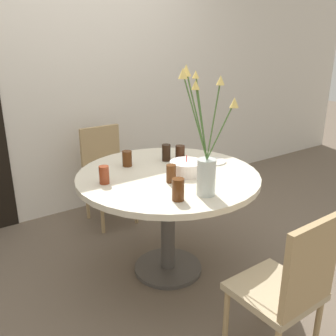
{
  "coord_description": "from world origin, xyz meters",
  "views": [
    {
      "loc": [
        -1.37,
        -1.98,
        1.67
      ],
      "look_at": [
        0.0,
        0.0,
        0.81
      ],
      "focal_mm": 40.0,
      "sensor_mm": 36.0,
      "label": 1
    }
  ],
  "objects_px": {
    "drink_glass_2": "(166,153)",
    "drink_glass_5": "(171,174)",
    "drink_glass_3": "(180,152)",
    "drink_glass_4": "(127,159)",
    "chair_left_flank": "(289,285)",
    "drink_glass_0": "(104,175)",
    "side_plate": "(213,161)",
    "drink_glass_1": "(178,190)",
    "birthday_cake": "(186,168)",
    "flower_vase": "(205,156)",
    "chair_right_flank": "(106,170)"
  },
  "relations": [
    {
      "from": "chair_right_flank",
      "to": "birthday_cake",
      "type": "bearing_deg",
      "value": -84.89
    },
    {
      "from": "chair_right_flank",
      "to": "birthday_cake",
      "type": "height_order",
      "value": "birthday_cake"
    },
    {
      "from": "birthday_cake",
      "to": "flower_vase",
      "type": "bearing_deg",
      "value": -110.41
    },
    {
      "from": "chair_right_flank",
      "to": "drink_glass_5",
      "type": "bearing_deg",
      "value": -93.46
    },
    {
      "from": "drink_glass_1",
      "to": "drink_glass_3",
      "type": "xyz_separation_m",
      "value": [
        0.46,
        0.6,
        -0.01
      ]
    },
    {
      "from": "chair_right_flank",
      "to": "drink_glass_5",
      "type": "relative_size",
      "value": 7.56
    },
    {
      "from": "birthday_cake",
      "to": "drink_glass_2",
      "type": "height_order",
      "value": "birthday_cake"
    },
    {
      "from": "side_plate",
      "to": "drink_glass_3",
      "type": "distance_m",
      "value": 0.26
    },
    {
      "from": "chair_left_flank",
      "to": "drink_glass_1",
      "type": "relative_size",
      "value": 6.67
    },
    {
      "from": "flower_vase",
      "to": "drink_glass_5",
      "type": "distance_m",
      "value": 0.33
    },
    {
      "from": "drink_glass_4",
      "to": "drink_glass_5",
      "type": "xyz_separation_m",
      "value": [
        0.08,
        -0.44,
        0.0
      ]
    },
    {
      "from": "chair_left_flank",
      "to": "drink_glass_1",
      "type": "bearing_deg",
      "value": -71.9
    },
    {
      "from": "drink_glass_1",
      "to": "drink_glass_2",
      "type": "bearing_deg",
      "value": 61.09
    },
    {
      "from": "side_plate",
      "to": "drink_glass_3",
      "type": "xyz_separation_m",
      "value": [
        -0.17,
        0.19,
        0.05
      ]
    },
    {
      "from": "drink_glass_3",
      "to": "drink_glass_0",
      "type": "bearing_deg",
      "value": -169.58
    },
    {
      "from": "flower_vase",
      "to": "drink_glass_5",
      "type": "height_order",
      "value": "flower_vase"
    },
    {
      "from": "drink_glass_1",
      "to": "drink_glass_4",
      "type": "bearing_deg",
      "value": 86.07
    },
    {
      "from": "chair_right_flank",
      "to": "drink_glass_3",
      "type": "relative_size",
      "value": 8.2
    },
    {
      "from": "flower_vase",
      "to": "drink_glass_5",
      "type": "bearing_deg",
      "value": 99.46
    },
    {
      "from": "chair_left_flank",
      "to": "drink_glass_3",
      "type": "bearing_deg",
      "value": -101.84
    },
    {
      "from": "birthday_cake",
      "to": "drink_glass_2",
      "type": "bearing_deg",
      "value": 81.14
    },
    {
      "from": "flower_vase",
      "to": "drink_glass_4",
      "type": "bearing_deg",
      "value": 100.12
    },
    {
      "from": "drink_glass_3",
      "to": "drink_glass_4",
      "type": "bearing_deg",
      "value": 167.86
    },
    {
      "from": "flower_vase",
      "to": "drink_glass_2",
      "type": "xyz_separation_m",
      "value": [
        0.18,
        0.65,
        -0.18
      ]
    },
    {
      "from": "drink_glass_0",
      "to": "drink_glass_2",
      "type": "relative_size",
      "value": 0.92
    },
    {
      "from": "chair_left_flank",
      "to": "birthday_cake",
      "type": "height_order",
      "value": "birthday_cake"
    },
    {
      "from": "chair_left_flank",
      "to": "flower_vase",
      "type": "height_order",
      "value": "flower_vase"
    },
    {
      "from": "chair_left_flank",
      "to": "drink_glass_2",
      "type": "xyz_separation_m",
      "value": [
        0.12,
        1.27,
        0.35
      ]
    },
    {
      "from": "chair_right_flank",
      "to": "birthday_cake",
      "type": "xyz_separation_m",
      "value": [
        0.09,
        -1.11,
        0.33
      ]
    },
    {
      "from": "drink_glass_2",
      "to": "drink_glass_5",
      "type": "xyz_separation_m",
      "value": [
        -0.22,
        -0.38,
        -0.01
      ]
    },
    {
      "from": "chair_right_flank",
      "to": "drink_glass_0",
      "type": "height_order",
      "value": "drink_glass_0"
    },
    {
      "from": "drink_glass_0",
      "to": "drink_glass_1",
      "type": "relative_size",
      "value": 0.88
    },
    {
      "from": "drink_glass_2",
      "to": "drink_glass_5",
      "type": "height_order",
      "value": "drink_glass_2"
    },
    {
      "from": "drink_glass_1",
      "to": "drink_glass_2",
      "type": "height_order",
      "value": "drink_glass_1"
    },
    {
      "from": "drink_glass_1",
      "to": "drink_glass_3",
      "type": "height_order",
      "value": "drink_glass_1"
    },
    {
      "from": "chair_left_flank",
      "to": "side_plate",
      "type": "distance_m",
      "value": 1.16
    },
    {
      "from": "chair_left_flank",
      "to": "drink_glass_5",
      "type": "bearing_deg",
      "value": -85.13
    },
    {
      "from": "side_plate",
      "to": "drink_glass_1",
      "type": "xyz_separation_m",
      "value": [
        -0.62,
        -0.41,
        0.06
      ]
    },
    {
      "from": "drink_glass_1",
      "to": "flower_vase",
      "type": "bearing_deg",
      "value": -6.83
    },
    {
      "from": "drink_glass_0",
      "to": "side_plate",
      "type": "bearing_deg",
      "value": -4.39
    },
    {
      "from": "drink_glass_4",
      "to": "flower_vase",
      "type": "bearing_deg",
      "value": -79.88
    },
    {
      "from": "side_plate",
      "to": "chair_left_flank",
      "type": "bearing_deg",
      "value": -110.73
    },
    {
      "from": "drink_glass_1",
      "to": "drink_glass_4",
      "type": "xyz_separation_m",
      "value": [
        0.05,
        0.69,
        -0.01
      ]
    },
    {
      "from": "birthday_cake",
      "to": "drink_glass_1",
      "type": "height_order",
      "value": "birthday_cake"
    },
    {
      "from": "flower_vase",
      "to": "side_plate",
      "type": "xyz_separation_m",
      "value": [
        0.45,
        0.43,
        -0.24
      ]
    },
    {
      "from": "chair_left_flank",
      "to": "drink_glass_3",
      "type": "relative_size",
      "value": 8.2
    },
    {
      "from": "chair_left_flank",
      "to": "drink_glass_4",
      "type": "distance_m",
      "value": 1.39
    },
    {
      "from": "drink_glass_0",
      "to": "drink_glass_3",
      "type": "relative_size",
      "value": 1.09
    },
    {
      "from": "drink_glass_1",
      "to": "drink_glass_4",
      "type": "height_order",
      "value": "drink_glass_1"
    },
    {
      "from": "drink_glass_2",
      "to": "drink_glass_5",
      "type": "bearing_deg",
      "value": -120.18
    }
  ]
}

